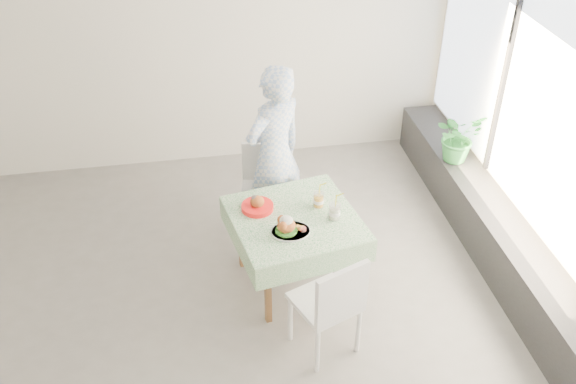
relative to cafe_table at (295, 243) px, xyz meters
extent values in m
plane|color=slate|center=(-0.87, -0.19, -0.46)|extent=(6.00, 6.00, 0.00)
cube|color=white|center=(-0.87, 2.31, 0.94)|extent=(6.00, 0.02, 2.80)
cube|color=white|center=(2.13, -0.19, 0.94)|extent=(0.02, 5.00, 2.80)
cube|color=#D1E0F9|center=(2.10, -0.19, 1.19)|extent=(0.01, 4.80, 2.18)
cube|color=black|center=(1.93, -0.19, -0.21)|extent=(0.40, 4.80, 0.50)
cube|color=brown|center=(0.00, 0.00, 0.25)|extent=(1.05, 1.05, 0.04)
cube|color=white|center=(0.00, 0.00, 0.28)|extent=(1.21, 1.21, 0.01)
cube|color=white|center=(-0.17, 0.85, -0.01)|extent=(0.49, 0.49, 0.04)
cube|color=white|center=(-0.13, 1.03, 0.21)|extent=(0.42, 0.13, 0.42)
cube|color=white|center=(0.10, -0.79, 0.03)|extent=(0.59, 0.59, 0.04)
cube|color=white|center=(0.17, -0.98, 0.28)|extent=(0.44, 0.21, 0.46)
imported|color=#8EB0E4|center=(-0.05, 0.77, 0.44)|extent=(0.79, 0.72, 1.80)
cylinder|color=white|center=(-0.07, -0.20, 0.29)|extent=(0.33, 0.33, 0.02)
cylinder|color=#195314|center=(-0.11, -0.20, 0.31)|extent=(0.18, 0.18, 0.02)
ellipsoid|color=#9E5426|center=(-0.11, -0.20, 0.36)|extent=(0.15, 0.14, 0.12)
ellipsoid|color=white|center=(-0.11, -0.20, 0.41)|extent=(0.11, 0.10, 0.08)
cylinder|color=#9B1C0F|center=(0.03, -0.22, 0.32)|extent=(0.06, 0.06, 0.03)
cylinder|color=white|center=(0.23, 0.12, 0.35)|extent=(0.09, 0.09, 0.13)
cylinder|color=orange|center=(0.23, 0.12, 0.33)|extent=(0.08, 0.08, 0.10)
cylinder|color=white|center=(0.23, 0.12, 0.42)|extent=(0.10, 0.10, 0.01)
cylinder|color=yellow|center=(0.24, 0.12, 0.47)|extent=(0.01, 0.03, 0.18)
cylinder|color=white|center=(0.33, -0.07, 0.35)|extent=(0.10, 0.10, 0.14)
cylinder|color=beige|center=(0.33, -0.07, 0.34)|extent=(0.09, 0.09, 0.10)
cylinder|color=white|center=(0.33, -0.07, 0.43)|extent=(0.10, 0.10, 0.01)
cylinder|color=yellow|center=(0.34, -0.07, 0.48)|extent=(0.01, 0.04, 0.19)
cylinder|color=red|center=(-0.30, 0.17, 0.30)|extent=(0.28, 0.28, 0.04)
cylinder|color=white|center=(-0.30, 0.17, 0.32)|extent=(0.24, 0.24, 0.02)
ellipsoid|color=#9E5426|center=(-0.30, 0.17, 0.36)|extent=(0.12, 0.12, 0.11)
imported|color=#287838|center=(1.89, 1.02, 0.31)|extent=(0.59, 0.55, 0.53)
camera|label=1|loc=(-0.81, -4.28, 3.59)|focal=40.00mm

